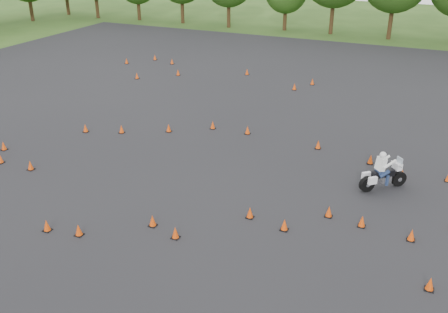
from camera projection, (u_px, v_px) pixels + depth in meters
ground at (183, 222)px, 19.77m from camera, size 140.00×140.00×0.00m
asphalt_pad at (240, 163)px, 24.75m from camera, size 62.00×62.00×0.00m
traffic_cones at (240, 164)px, 24.08m from camera, size 33.11×32.92×0.45m
rider_white at (385, 170)px, 21.96m from camera, size 2.22×2.13×1.82m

